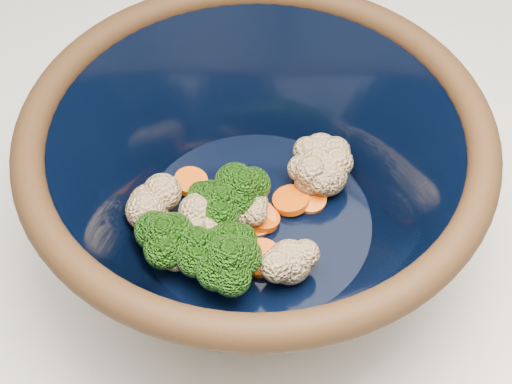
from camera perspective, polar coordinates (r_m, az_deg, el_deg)
name	(u,v)px	position (r m, az deg, el deg)	size (l,w,h in m)	color
mixing_bowl	(256,180)	(0.52, 0.00, 0.95)	(0.35, 0.35, 0.14)	black
vegetable_pile	(234,216)	(0.53, -1.79, -1.97)	(0.18, 0.14, 0.06)	#608442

